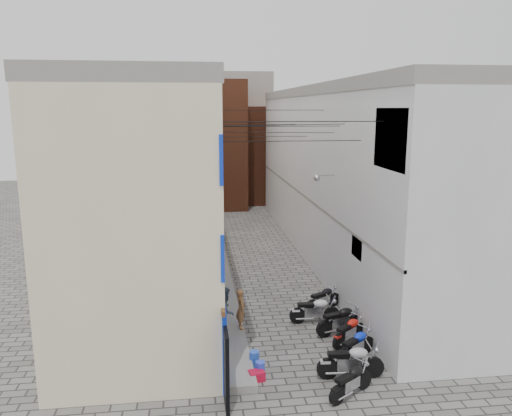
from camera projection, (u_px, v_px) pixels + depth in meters
name	position (u px, v px, depth m)	size (l,w,h in m)	color
ground	(314.00, 390.00, 14.24)	(90.00, 90.00, 0.00)	#575552
plinth	(217.00, 256.00, 26.59)	(0.90, 26.00, 0.25)	gray
building_left	(158.00, 176.00, 25.31)	(5.10, 27.00, 9.00)	beige
building_right	(348.00, 173.00, 26.61)	(5.94, 26.00, 9.00)	silver
building_far_brick_left	(207.00, 144.00, 40.22)	(6.00, 6.00, 10.00)	brown
building_far_brick_right	(265.00, 154.00, 42.99)	(5.00, 6.00, 8.00)	brown
building_far_concrete	(226.00, 134.00, 46.20)	(8.00, 5.00, 11.00)	gray
far_shopfront	(235.00, 196.00, 38.50)	(2.00, 0.30, 2.40)	black
overhead_wires	(272.00, 127.00, 20.26)	(5.80, 13.02, 1.32)	black
motorcycle_a	(351.00, 380.00, 13.81)	(0.55, 1.73, 1.00)	black
motorcycle_b	(351.00, 360.00, 14.74)	(0.64, 2.02, 1.17)	#9B9B9F
motorcycle_c	(356.00, 344.00, 15.87)	(0.57, 1.80, 1.04)	#0C29C2
motorcycle_d	(349.00, 330.00, 16.92)	(0.55, 1.74, 1.01)	red
motorcycle_e	(340.00, 319.00, 17.67)	(0.62, 1.95, 1.13)	black
motorcycle_f	(315.00, 309.00, 18.56)	(0.60, 1.91, 1.11)	silver
motorcycle_g	(323.00, 297.00, 19.78)	(0.56, 1.77, 1.03)	black
person_a	(241.00, 309.00, 17.52)	(0.52, 0.34, 1.43)	#9B6738
person_b	(225.00, 311.00, 17.06)	(0.81, 0.63, 1.67)	#364051
water_jug_near	(260.00, 369.00, 14.94)	(0.29, 0.29, 0.45)	blue
water_jug_far	(254.00, 359.00, 15.49)	(0.32, 0.32, 0.49)	blue
red_crate	(257.00, 376.00, 14.70)	(0.46, 0.34, 0.29)	red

